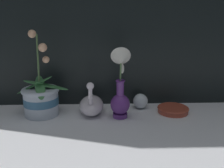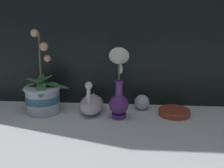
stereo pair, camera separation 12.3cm
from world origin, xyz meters
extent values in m
plane|color=white|center=(0.00, 0.00, 0.00)|extent=(2.80, 2.80, 0.00)
cylinder|color=#B2BCCC|center=(-0.31, 0.11, 0.06)|extent=(0.16, 0.16, 0.13)
cylinder|color=#386689|center=(-0.31, 0.11, 0.07)|extent=(0.16, 0.16, 0.04)
torus|color=#B2BCCC|center=(-0.31, 0.11, 0.12)|extent=(0.17, 0.17, 0.02)
cylinder|color=#4C6B3D|center=(-0.31, 0.11, 0.25)|extent=(0.01, 0.03, 0.25)
ellipsoid|color=#38703D|center=(-0.28, 0.11, 0.14)|extent=(0.21, 0.07, 0.06)
ellipsoid|color=#38703D|center=(-0.32, 0.14, 0.14)|extent=(0.06, 0.16, 0.07)
ellipsoid|color=#38703D|center=(-0.34, 0.12, 0.14)|extent=(0.19, 0.07, 0.10)
ellipsoid|color=#38703D|center=(-0.30, 0.08, 0.14)|extent=(0.08, 0.16, 0.08)
sphere|color=#E5A87F|center=(-0.33, 0.12, 0.38)|extent=(0.04, 0.04, 0.04)
sphere|color=#E5A87F|center=(-0.28, 0.09, 0.32)|extent=(0.04, 0.04, 0.04)
sphere|color=#E5A87F|center=(-0.27, 0.10, 0.27)|extent=(0.03, 0.03, 0.03)
ellipsoid|color=white|center=(-0.08, 0.12, 0.04)|extent=(0.11, 0.19, 0.08)
cone|color=white|center=(-0.08, 0.19, 0.05)|extent=(0.06, 0.07, 0.07)
cylinder|color=white|center=(-0.08, 0.05, 0.09)|extent=(0.02, 0.05, 0.06)
sphere|color=white|center=(-0.08, 0.03, 0.11)|extent=(0.02, 0.02, 0.02)
cylinder|color=white|center=(-0.08, 0.04, 0.13)|extent=(0.02, 0.03, 0.05)
sphere|color=white|center=(-0.08, 0.05, 0.16)|extent=(0.03, 0.03, 0.03)
cylinder|color=#602D7F|center=(0.06, 0.07, 0.01)|extent=(0.07, 0.07, 0.02)
ellipsoid|color=#602D7F|center=(0.06, 0.07, 0.06)|extent=(0.09, 0.09, 0.09)
cylinder|color=#602D7F|center=(0.06, 0.07, 0.14)|extent=(0.03, 0.03, 0.07)
torus|color=#602D7F|center=(0.06, 0.07, 0.18)|extent=(0.04, 0.04, 0.01)
cylinder|color=#567A47|center=(0.06, 0.05, 0.22)|extent=(0.01, 0.04, 0.09)
cone|color=white|center=(0.06, 0.03, 0.28)|extent=(0.09, 0.08, 0.10)
ellipsoid|color=white|center=(0.07, 0.06, 0.23)|extent=(0.02, 0.02, 0.04)
sphere|color=silver|center=(0.17, 0.18, 0.04)|extent=(0.08, 0.08, 0.08)
cylinder|color=#A8422D|center=(0.32, 0.12, 0.01)|extent=(0.14, 0.14, 0.03)
torus|color=#A8422D|center=(0.32, 0.12, 0.02)|extent=(0.15, 0.15, 0.01)
camera|label=1|loc=(-0.02, -1.06, 0.48)|focal=42.00mm
camera|label=2|loc=(0.11, -1.06, 0.48)|focal=42.00mm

